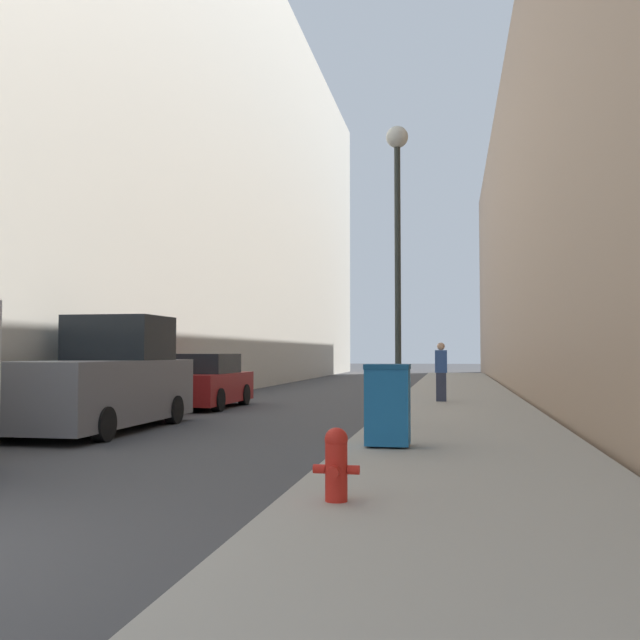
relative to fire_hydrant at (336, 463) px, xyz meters
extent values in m
cube|color=#9E998E|center=(1.34, 15.52, -0.46)|extent=(3.89, 60.00, 0.15)
cube|color=beige|center=(-13.52, 23.52, 9.83)|extent=(12.00, 60.00, 20.73)
cylinder|color=red|center=(0.00, 0.01, -0.10)|extent=(0.22, 0.22, 0.57)
sphere|color=red|center=(0.00, 0.01, 0.23)|extent=(0.23, 0.23, 0.23)
cylinder|color=red|center=(0.00, 0.01, 0.30)|extent=(0.06, 0.06, 0.05)
cylinder|color=red|center=(0.00, -0.16, -0.07)|extent=(0.11, 0.12, 0.11)
cylinder|color=red|center=(-0.17, 0.01, -0.07)|extent=(0.12, 0.09, 0.09)
cylinder|color=red|center=(0.17, 0.01, -0.07)|extent=(0.12, 0.09, 0.09)
cube|color=#19609E|center=(0.13, 4.17, 0.24)|extent=(0.68, 0.60, 1.17)
cube|color=navy|center=(0.13, 4.17, 0.86)|extent=(0.70, 0.61, 0.08)
cylinder|color=black|center=(-0.15, 4.43, -0.30)|extent=(0.05, 0.16, 0.16)
cylinder|color=black|center=(0.42, 4.43, -0.30)|extent=(0.05, 0.16, 0.16)
cylinder|color=#2D332D|center=(0.06, 7.33, -0.25)|extent=(0.24, 0.24, 0.25)
cylinder|color=#2D332D|center=(0.06, 7.33, 2.45)|extent=(0.12, 0.12, 5.67)
sphere|color=silver|center=(0.06, 7.33, 5.46)|extent=(0.45, 0.45, 0.45)
cube|color=slate|center=(-6.10, 6.72, 0.28)|extent=(2.11, 5.38, 1.28)
cube|color=black|center=(-6.10, 7.66, 1.41)|extent=(1.95, 1.72, 0.97)
cylinder|color=black|center=(-7.09, 8.39, -0.21)|extent=(0.24, 0.64, 0.64)
cylinder|color=black|center=(-5.12, 8.39, -0.21)|extent=(0.24, 0.64, 0.64)
cylinder|color=black|center=(-7.09, 5.05, -0.21)|extent=(0.24, 0.64, 0.64)
cylinder|color=black|center=(-5.12, 5.05, -0.21)|extent=(0.24, 0.64, 0.64)
cube|color=maroon|center=(-6.08, 13.01, 0.05)|extent=(1.88, 4.12, 0.85)
cube|color=#1E2328|center=(-6.08, 13.01, 0.76)|extent=(1.65, 2.14, 0.57)
cylinder|color=black|center=(-6.95, 14.25, -0.21)|extent=(0.24, 0.64, 0.64)
cylinder|color=black|center=(-5.22, 14.25, -0.21)|extent=(0.24, 0.64, 0.64)
cylinder|color=black|center=(-6.95, 11.77, -0.21)|extent=(0.24, 0.64, 0.64)
cylinder|color=black|center=(-5.22, 11.77, -0.21)|extent=(0.24, 0.64, 0.64)
cube|color=#2D3347|center=(0.79, 14.80, 0.05)|extent=(0.30, 0.21, 0.86)
cube|color=#2D4C8C|center=(0.79, 14.80, 0.82)|extent=(0.36, 0.21, 0.68)
sphere|color=tan|center=(0.79, 14.80, 1.27)|extent=(0.23, 0.23, 0.23)
camera|label=1|loc=(1.14, -6.99, 1.08)|focal=40.00mm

